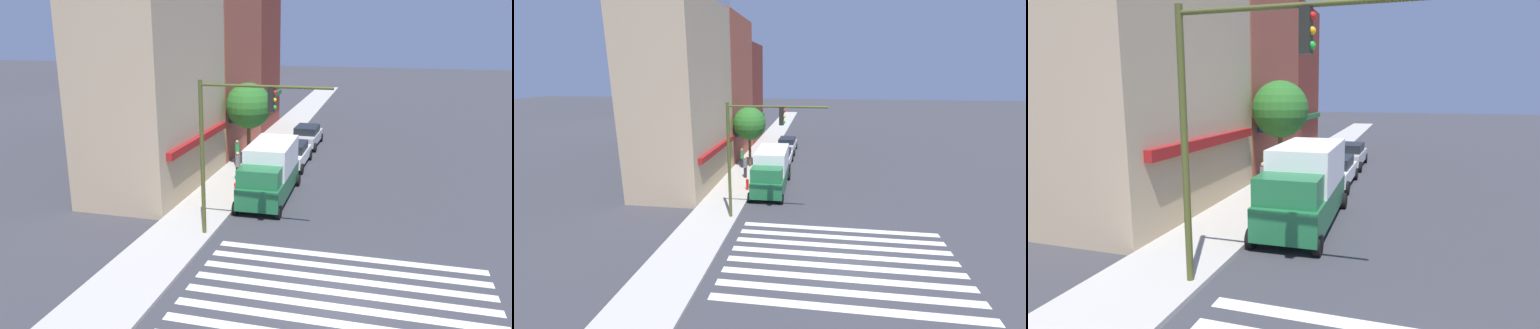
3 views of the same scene
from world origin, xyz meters
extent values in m
plane|color=#38383D|center=(0.00, 0.00, 0.00)|extent=(200.00, 200.00, 0.00)
cube|color=#B2ADA3|center=(0.00, 7.50, 0.07)|extent=(120.00, 3.00, 0.15)
cube|color=silver|center=(-1.45, 0.00, 0.00)|extent=(0.46, 10.80, 0.01)
cube|color=silver|center=(-0.48, 0.00, 0.00)|extent=(0.46, 10.80, 0.01)
cube|color=silver|center=(0.48, 0.00, 0.00)|extent=(0.46, 10.80, 0.01)
cube|color=silver|center=(1.45, 0.00, 0.00)|extent=(0.46, 10.80, 0.01)
cube|color=silver|center=(2.42, 0.00, 0.00)|extent=(0.46, 10.80, 0.01)
cube|color=silver|center=(3.39, 0.00, 0.00)|extent=(0.46, 10.80, 0.01)
cube|color=tan|center=(10.12, 11.50, 6.79)|extent=(9.98, 5.00, 13.59)
cube|color=maroon|center=(10.12, 8.85, 3.00)|extent=(8.48, 0.30, 0.40)
cube|color=#9E4C38|center=(20.01, 11.50, 6.91)|extent=(9.46, 5.00, 13.82)
cube|color=navy|center=(20.01, 8.85, 3.00)|extent=(8.04, 0.30, 0.40)
cube|color=maroon|center=(28.53, 11.50, 5.95)|extent=(7.18, 5.00, 11.91)
cube|color=#1E592D|center=(28.53, 8.85, 3.00)|extent=(6.10, 0.30, 0.40)
cylinder|color=#474C1E|center=(3.99, 6.40, 3.49)|extent=(0.18, 0.18, 6.98)
cylinder|color=#474C1E|center=(3.99, 3.63, 6.78)|extent=(0.12, 5.53, 0.12)
cube|color=black|center=(3.99, 3.36, 6.26)|extent=(0.32, 0.24, 0.95)
sphere|color=red|center=(3.99, 3.23, 6.55)|extent=(0.18, 0.18, 0.18)
sphere|color=#EAAD14|center=(3.99, 3.23, 6.25)|extent=(0.18, 0.18, 0.18)
sphere|color=green|center=(3.99, 3.23, 5.95)|extent=(0.18, 0.18, 0.18)
cube|color=#1E6638|center=(9.50, 4.70, 0.89)|extent=(6.24, 2.30, 1.10)
cube|color=silver|center=(10.12, 4.70, 2.24)|extent=(4.38, 2.27, 1.60)
cube|color=#1E6638|center=(7.52, 4.70, 1.89)|extent=(1.77, 2.12, 0.90)
cylinder|color=black|center=(6.81, 5.80, 0.34)|extent=(0.68, 0.22, 0.68)
cylinder|color=black|center=(6.81, 3.60, 0.34)|extent=(0.68, 0.22, 0.68)
cylinder|color=black|center=(12.19, 5.80, 0.34)|extent=(0.68, 0.22, 0.68)
cylinder|color=black|center=(12.19, 3.60, 0.34)|extent=(0.68, 0.22, 0.68)
cube|color=white|center=(16.39, 4.70, 0.69)|extent=(4.42, 1.84, 0.70)
cube|color=black|center=(16.39, 4.70, 1.31)|extent=(2.43, 1.68, 0.55)
cylinder|color=black|center=(14.60, 5.60, 0.34)|extent=(0.68, 0.22, 0.68)
cylinder|color=black|center=(14.60, 3.80, 0.34)|extent=(0.68, 0.22, 0.68)
cylinder|color=black|center=(18.19, 5.60, 0.34)|extent=(0.68, 0.22, 0.68)
cylinder|color=black|center=(18.19, 3.80, 0.34)|extent=(0.68, 0.22, 0.68)
cube|color=#B7B7BC|center=(22.30, 4.70, 0.69)|extent=(4.45, 1.92, 0.70)
cube|color=black|center=(22.30, 4.70, 1.31)|extent=(2.46, 1.72, 0.55)
cylinder|color=black|center=(20.51, 5.60, 0.34)|extent=(0.68, 0.22, 0.68)
cylinder|color=black|center=(20.51, 3.80, 0.34)|extent=(0.68, 0.22, 0.68)
cylinder|color=black|center=(24.09, 5.60, 0.34)|extent=(0.68, 0.22, 0.68)
cylinder|color=black|center=(24.09, 3.80, 0.34)|extent=(0.68, 0.22, 0.68)
cylinder|color=#23232D|center=(11.85, 7.19, 0.57)|extent=(0.26, 0.26, 0.85)
cylinder|color=slate|center=(11.85, 7.19, 1.35)|extent=(0.32, 0.32, 0.70)
sphere|color=tan|center=(11.85, 7.19, 1.81)|extent=(0.22, 0.22, 0.22)
cylinder|color=#23232D|center=(14.84, 8.12, 0.57)|extent=(0.26, 0.26, 0.85)
cylinder|color=#2D7A3D|center=(14.84, 8.12, 1.35)|extent=(0.32, 0.32, 0.70)
sphere|color=tan|center=(14.84, 8.12, 1.81)|extent=(0.22, 0.22, 0.22)
cylinder|color=red|center=(8.90, 6.40, 0.47)|extent=(0.20, 0.20, 0.65)
sphere|color=red|center=(8.90, 6.40, 0.87)|extent=(0.24, 0.24, 0.24)
cylinder|color=brown|center=(15.42, 7.50, 1.62)|extent=(0.24, 0.24, 2.93)
sphere|color=#286623|center=(15.42, 7.50, 4.12)|extent=(2.97, 2.97, 2.97)
camera|label=1|loc=(-15.55, -1.13, 9.17)|focal=35.00mm
camera|label=2|loc=(-14.68, 1.34, 8.63)|focal=24.00mm
camera|label=3|loc=(-4.62, 1.25, 4.96)|focal=28.00mm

